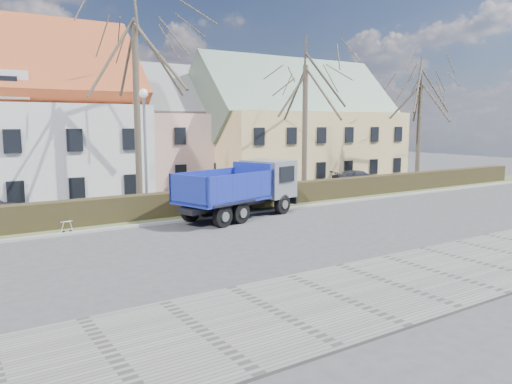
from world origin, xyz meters
TOP-DOWN VIEW (x-y plane):
  - ground at (0.00, 0.00)m, footprint 120.00×120.00m
  - sidewalk_near at (0.00, -8.50)m, footprint 80.00×5.00m
  - curb_far at (0.00, 4.60)m, footprint 80.00×0.30m
  - grass_strip at (0.00, 6.20)m, footprint 80.00×3.00m
  - hedge at (0.00, 6.00)m, footprint 60.00×0.90m
  - building_pink at (4.00, 20.00)m, footprint 10.80×8.80m
  - building_yellow at (16.00, 17.00)m, footprint 18.80×10.80m
  - tree_1 at (-2.00, 8.50)m, footprint 9.20×9.20m
  - tree_2 at (10.00, 8.50)m, footprint 8.00×8.00m
  - tree_3 at (22.00, 8.50)m, footprint 7.60×7.60m
  - dump_truck at (1.64, 3.90)m, footprint 8.17×4.93m
  - streetlight at (-2.15, 7.00)m, footprint 0.54×0.54m
  - cart_frame at (-7.08, 4.71)m, footprint 0.82×0.55m
  - parked_car_b at (16.94, 10.14)m, footprint 4.81×2.92m

SIDE VIEW (x-z plane):
  - ground at x=0.00m, z-range 0.00..0.00m
  - sidewalk_near at x=0.00m, z-range 0.00..0.08m
  - grass_strip at x=0.00m, z-range 0.00..0.10m
  - curb_far at x=0.00m, z-range 0.00..0.12m
  - cart_frame at x=-7.08m, z-range 0.00..0.69m
  - hedge at x=0.00m, z-range 0.00..1.30m
  - parked_car_b at x=16.94m, z-range 0.00..1.30m
  - dump_truck at x=1.64m, z-range 0.00..3.07m
  - streetlight at x=-2.15m, z-range 0.00..6.96m
  - building_pink at x=4.00m, z-range 0.00..8.00m
  - building_yellow at x=16.00m, z-range 0.00..8.50m
  - tree_3 at x=22.00m, z-range 0.00..10.45m
  - tree_2 at x=10.00m, z-range 0.00..11.00m
  - tree_1 at x=-2.00m, z-range 0.00..12.65m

